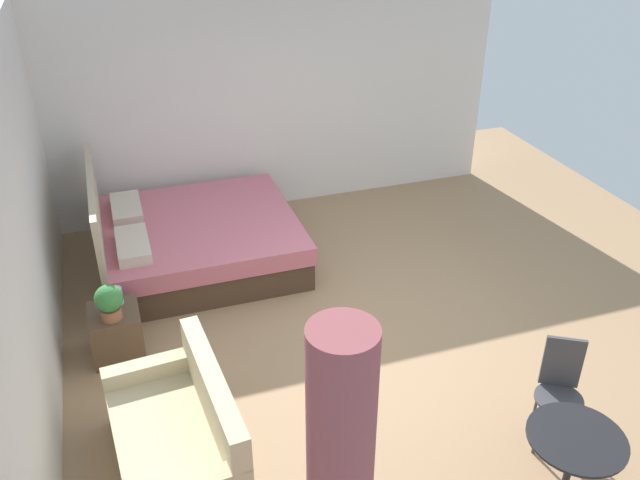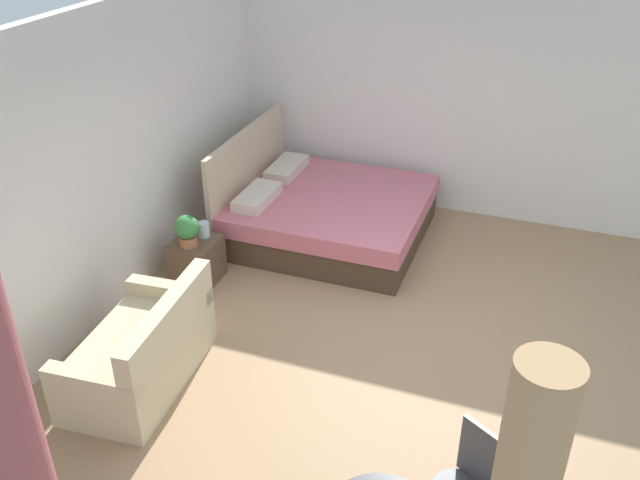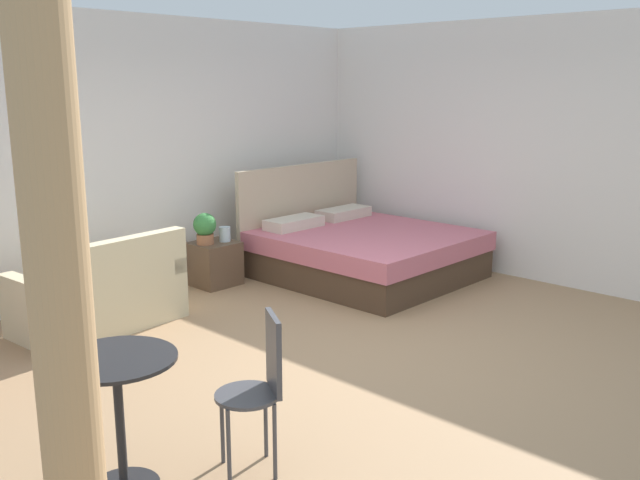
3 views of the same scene
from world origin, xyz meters
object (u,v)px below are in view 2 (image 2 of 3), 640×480
object	(u,v)px
couch	(142,353)
potted_plant	(187,230)
nightstand	(197,260)
vase	(204,230)
cafe_chair_near_window	(469,476)
bed	(325,213)

from	to	relation	value
couch	potted_plant	size ratio (longest dim) A/B	4.37
potted_plant	nightstand	bearing A→B (deg)	-5.02
couch	vase	distance (m)	1.71
cafe_chair_near_window	bed	bearing A→B (deg)	32.22
vase	couch	bearing A→B (deg)	-169.47
nightstand	cafe_chair_near_window	bearing A→B (deg)	-124.19
bed	potted_plant	world-z (taller)	bed
couch	vase	size ratio (longest dim) A/B	9.19
couch	cafe_chair_near_window	bearing A→B (deg)	-101.96
bed	nightstand	xyz separation A→B (m)	(-1.37, 0.93, -0.06)
potted_plant	vase	world-z (taller)	potted_plant
bed	couch	xyz separation A→B (m)	(-2.91, 0.58, -0.00)
bed	cafe_chair_near_window	world-z (taller)	bed
couch	nightstand	distance (m)	1.58
couch	potted_plant	world-z (taller)	couch
vase	bed	bearing A→B (deg)	-35.23
bed	cafe_chair_near_window	distance (m)	4.15
bed	couch	distance (m)	2.97
vase	cafe_chair_near_window	distance (m)	3.83
couch	potted_plant	bearing A→B (deg)	14.14
nightstand	potted_plant	world-z (taller)	potted_plant
bed	cafe_chair_near_window	bearing A→B (deg)	-147.78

